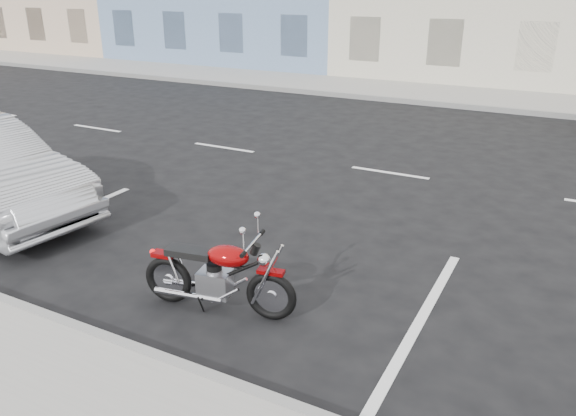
# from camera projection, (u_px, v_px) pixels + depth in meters

# --- Properties ---
(ground) EXTENTS (120.00, 120.00, 0.00)m
(ground) POSITION_uv_depth(u_px,v_px,m) (493.00, 189.00, 10.40)
(ground) COLOR black
(ground) RESTS_ON ground
(sidewalk_far) EXTENTS (80.00, 3.40, 0.15)m
(sidewalk_far) POSITION_uv_depth(u_px,v_px,m) (386.00, 90.00, 19.68)
(sidewalk_far) COLOR gray
(sidewalk_far) RESTS_ON ground
(curb_far) EXTENTS (80.00, 0.12, 0.16)m
(curb_far) POSITION_uv_depth(u_px,v_px,m) (370.00, 98.00, 18.29)
(curb_far) COLOR gray
(curb_far) RESTS_ON ground
(motorcycle) EXTENTS (1.86, 0.68, 0.94)m
(motorcycle) POSITION_uv_depth(u_px,v_px,m) (273.00, 286.00, 6.19)
(motorcycle) COLOR black
(motorcycle) RESTS_ON ground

